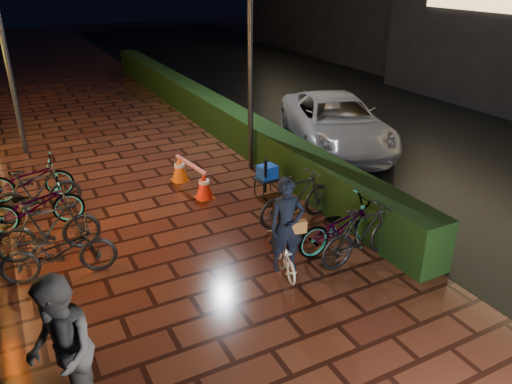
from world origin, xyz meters
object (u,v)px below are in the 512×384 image
cyclist (285,239)px  cart_assembly (267,174)px  bystander_person (61,352)px  van (336,122)px  traffic_barrier (191,176)px

cyclist → cart_assembly: 3.16m
bystander_person → van: size_ratio=0.37×
bystander_person → traffic_barrier: size_ratio=1.19×
cyclist → traffic_barrier: bearing=92.3°
cart_assembly → van: bearing=31.1°
van → cart_assembly: bearing=-129.2°
bystander_person → traffic_barrier: bearing=146.3°
traffic_barrier → cyclist: bearing=-87.7°
cart_assembly → traffic_barrier: bearing=141.4°
van → bystander_person: bearing=-123.0°
van → cyclist: bearing=-113.3°
bystander_person → cyclist: bystander_person is taller
cyclist → traffic_barrier: 4.04m
bystander_person → cyclist: 4.00m
van → traffic_barrier: van is taller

